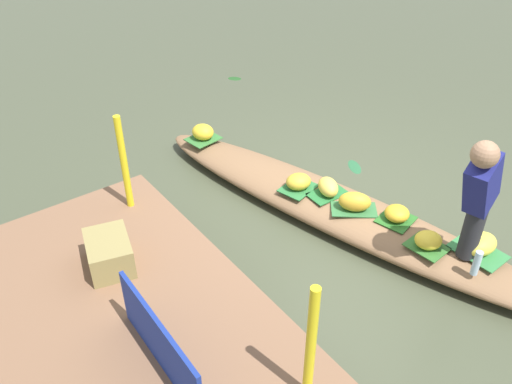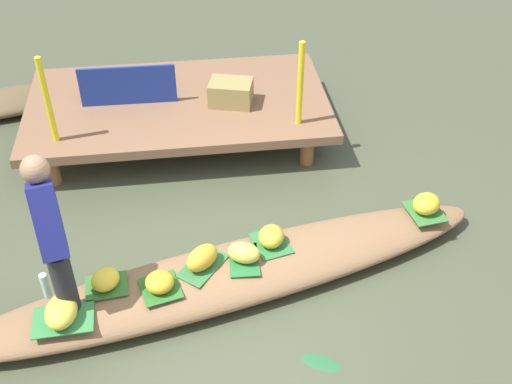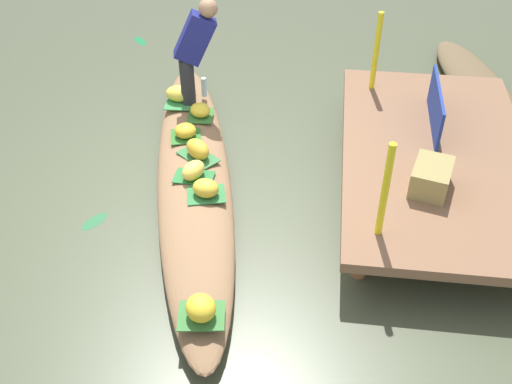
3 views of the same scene
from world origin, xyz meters
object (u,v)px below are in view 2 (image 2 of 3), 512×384
(banana_bunch_4, at_px, (105,280))
(banana_bunch_5, at_px, (426,204))
(produce_crate, at_px, (231,93))
(banana_bunch_1, at_px, (271,236))
(vendor_person, at_px, (51,231))
(banana_bunch_0, at_px, (160,282))
(market_banner, at_px, (128,86))
(banana_bunch_2, at_px, (61,312))
(water_bottle, at_px, (45,286))
(moored_boat, at_px, (4,103))
(banana_bunch_3, at_px, (202,258))
(vendor_boat, at_px, (231,275))
(banana_bunch_6, at_px, (244,253))

(banana_bunch_4, xyz_separation_m, banana_bunch_5, (2.75, 0.54, 0.02))
(banana_bunch_5, relative_size, produce_crate, 0.57)
(banana_bunch_1, distance_m, vendor_person, 1.77)
(banana_bunch_1, xyz_separation_m, banana_bunch_4, (-1.34, -0.31, -0.01))
(banana_bunch_0, xyz_separation_m, banana_bunch_1, (0.92, 0.39, 0.01))
(vendor_person, xyz_separation_m, market_banner, (0.43, 2.54, -0.30))
(market_banner, bearing_deg, produce_crate, -5.91)
(banana_bunch_2, distance_m, water_bottle, 0.29)
(market_banner, xyz_separation_m, produce_crate, (1.06, -0.13, -0.09))
(banana_bunch_1, height_order, produce_crate, produce_crate)
(banana_bunch_2, xyz_separation_m, banana_bunch_5, (3.05, 0.83, 0.00))
(moored_boat, distance_m, banana_bunch_1, 3.97)
(banana_bunch_3, xyz_separation_m, banana_bunch_5, (2.00, 0.42, -0.00))
(vendor_boat, xyz_separation_m, produce_crate, (0.23, 2.21, 0.43))
(banana_bunch_0, bearing_deg, banana_bunch_3, 30.46)
(banana_bunch_1, relative_size, banana_bunch_2, 0.79)
(banana_bunch_2, height_order, banana_bunch_5, banana_bunch_5)
(banana_bunch_0, relative_size, banana_bunch_1, 0.90)
(produce_crate, bearing_deg, vendor_boat, -95.91)
(vendor_boat, bearing_deg, banana_bunch_2, -175.71)
(water_bottle, xyz_separation_m, market_banner, (0.59, 2.50, 0.27))
(banana_bunch_0, height_order, market_banner, market_banner)
(vendor_boat, height_order, vendor_person, vendor_person)
(banana_bunch_2, xyz_separation_m, vendor_person, (0.02, 0.22, 0.60))
(banana_bunch_1, relative_size, vendor_person, 0.21)
(banana_bunch_2, bearing_deg, market_banner, 80.75)
(banana_bunch_1, bearing_deg, banana_bunch_0, -157.13)
(banana_bunch_2, bearing_deg, produce_crate, 60.09)
(banana_bunch_5, bearing_deg, vendor_boat, -166.53)
(banana_bunch_0, height_order, water_bottle, water_bottle)
(banana_bunch_0, bearing_deg, produce_crate, 71.74)
(moored_boat, bearing_deg, banana_bunch_5, -46.16)
(banana_bunch_4, relative_size, banana_bunch_6, 0.86)
(banana_bunch_1, relative_size, market_banner, 0.25)
(banana_bunch_1, distance_m, market_banner, 2.47)
(moored_boat, distance_m, water_bottle, 3.40)
(water_bottle, bearing_deg, banana_bunch_0, -2.51)
(vendor_boat, relative_size, banana_bunch_3, 15.03)
(vendor_boat, height_order, banana_bunch_3, banana_bunch_3)
(banana_bunch_2, relative_size, banana_bunch_6, 1.17)
(banana_bunch_2, bearing_deg, banana_bunch_0, 16.93)
(banana_bunch_3, xyz_separation_m, produce_crate, (0.45, 2.21, 0.20))
(banana_bunch_0, relative_size, market_banner, 0.23)
(banana_bunch_4, xyz_separation_m, market_banner, (0.15, 2.46, 0.31))
(water_bottle, height_order, market_banner, market_banner)
(banana_bunch_3, distance_m, banana_bunch_5, 2.04)
(vendor_person, distance_m, produce_crate, 2.86)
(vendor_boat, height_order, banana_bunch_0, banana_bunch_0)
(vendor_person, bearing_deg, market_banner, 80.39)
(banana_bunch_1, xyz_separation_m, banana_bunch_2, (-1.64, -0.61, 0.01))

